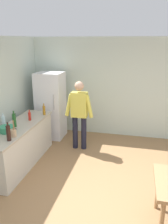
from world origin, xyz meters
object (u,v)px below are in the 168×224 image
refrigerator (51,106)px  cooking_pot (7,129)px  person (79,111)px  bottle_water_clear (4,122)px  bottle_oil_amber (44,110)px  bottle_sauce_red (30,116)px  bottle_wine_green (14,120)px  utensil_jar (13,133)px  bottle_wine_dark (8,133)px

refrigerator → cooking_pot: size_ratio=4.50×
person → bottle_water_clear: bearing=-137.0°
bottle_water_clear → bottle_oil_amber: bearing=63.4°
refrigerator → bottle_oil_amber: 0.82m
refrigerator → bottle_sauce_red: size_ratio=7.50×
refrigerator → person: bearing=-30.2°
person → bottle_wine_green: bearing=-134.6°
bottle_water_clear → bottle_wine_green: size_ratio=0.88×
person → utensil_jar: size_ratio=5.31×
utensil_jar → bottle_sauce_red: bearing=97.4°
person → utensil_jar: person is taller
bottle_water_clear → bottle_sauce_red: size_ratio=1.25×
person → bottle_wine_green: 1.56m
utensil_jar → bottle_sauce_red: (-0.12, 0.90, 0.02)m
utensil_jar → bottle_water_clear: bearing=138.8°
bottle_wine_dark → bottle_sauce_red: (-0.13, 1.08, -0.05)m
cooking_pot → bottle_sauce_red: size_ratio=1.67×
bottle_oil_amber → cooking_pot: bearing=-103.7°
cooking_pot → utensil_jar: utensil_jar is taller
utensil_jar → bottle_oil_amber: utensil_jar is taller
bottle_sauce_red → bottle_wine_green: bearing=-105.6°
bottle_wine_dark → bottle_wine_green: bearing=111.5°
bottle_water_clear → bottle_sauce_red: bearing=59.1°
bottle_wine_green → cooking_pot: bearing=-89.7°
bottle_water_clear → bottle_wine_green: bearing=24.3°
cooking_pot → bottle_wine_green: bearing=90.3°
cooking_pot → bottle_wine_dark: 0.43m
bottle_wine_dark → cooking_pot: bearing=126.1°
cooking_pot → bottle_water_clear: size_ratio=1.33×
refrigerator → cooking_pot: bearing=-94.1°
refrigerator → bottle_water_clear: size_ratio=6.00×
bottle_wine_green → bottle_water_clear: bearing=-155.7°
bottle_sauce_red → bottle_oil_amber: 0.46m
cooking_pot → bottle_water_clear: bottle_water_clear is taller
person → bottle_oil_amber: bearing=-163.3°
person → cooking_pot: person is taller
refrigerator → bottle_wine_dark: (0.11, -2.30, 0.15)m
refrigerator → person: refrigerator is taller
cooking_pot → refrigerator: bearing=85.9°
refrigerator → bottle_wine_green: size_ratio=5.29×
bottle_wine_dark → bottle_oil_amber: bearing=88.7°
refrigerator → bottle_sauce_red: bearing=-90.9°
refrigerator → person: 1.10m
refrigerator → person: (0.95, -0.55, 0.08)m
person → bottle_sauce_red: (-0.97, -0.67, 0.02)m
refrigerator → utensil_jar: size_ratio=5.62×
bottle_wine_dark → bottle_wine_green: size_ratio=1.00×
person → cooking_pot: bearing=-127.8°
person → bottle_water_clear: size_ratio=5.67×
bottle_sauce_red → bottle_oil_amber: size_ratio=0.86×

